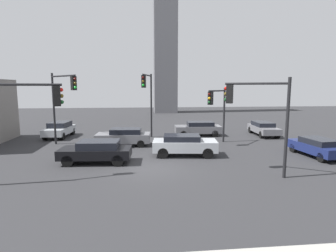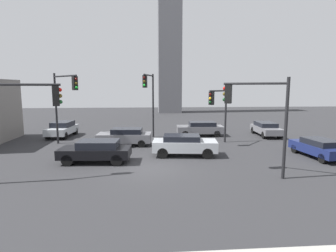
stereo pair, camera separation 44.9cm
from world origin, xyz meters
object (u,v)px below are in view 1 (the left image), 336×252
Objects in this scene: traffic_light_3 at (217,105)px; car_4 at (60,129)px; car_5 at (184,144)px; traffic_light_4 at (257,107)px; car_6 at (124,136)px; traffic_light_0 at (63,94)px; traffic_light_2 at (148,93)px; car_1 at (263,128)px; car_3 at (317,147)px; car_0 at (198,128)px; traffic_light_1 at (24,110)px; car_2 at (97,151)px.

traffic_light_3 is 1.10× the size of car_4.
car_5 is at bearing 57.40° from car_4.
traffic_light_4 reaches higher than car_6.
traffic_light_0 is at bearing -2.67° from traffic_light_4.
traffic_light_2 reaches higher than traffic_light_0.
car_1 is (17.59, 3.40, -3.35)m from traffic_light_0.
traffic_light_0 reaches higher than car_4.
traffic_light_4 is at bearing 113.32° from car_3.
traffic_light_3 reaches higher than car_5.
car_0 is 0.99× the size of car_5.
traffic_light_1 is 9.84m from car_5.
traffic_light_1 is 9.45m from car_6.
traffic_light_1 is at bearing -16.90° from traffic_light_2.
car_4 is (-19.23, 0.98, 0.05)m from car_1.
car_2 is at bearing -161.11° from car_5.
traffic_light_1 is 12.82m from car_4.
traffic_light_1 reaches higher than car_2.
traffic_light_4 is 1.17× the size of car_1.
traffic_light_2 is at bearing -81.15° from car_1.
car_3 is at bearing -175.88° from car_2.
car_5 is at bearing 25.39° from traffic_light_0.
car_3 is at bearing 71.48° from traffic_light_2.
car_4 is at bearing 83.70° from traffic_light_1.
traffic_light_0 is 6.69m from car_2.
traffic_light_2 is at bearing -71.53° from traffic_light_3.
car_5 is (-3.19, -3.42, -2.45)m from traffic_light_3.
car_6 is at bearing 31.43° from car_0.
car_4 is (-1.64, 4.38, -3.30)m from traffic_light_0.
car_4 reaches higher than car_2.
traffic_light_1 is 11.51m from traffic_light_4.
car_5 is (10.41, -8.03, 0.02)m from car_4.
car_3 is (11.05, -7.06, -3.46)m from traffic_light_2.
car_0 is 1.06× the size of car_4.
car_3 is at bearing 32.77° from traffic_light_0.
car_6 is (4.52, 0.04, -3.33)m from traffic_light_0.
car_6 is (-7.44, 0.27, -2.50)m from traffic_light_3.
traffic_light_1 reaches higher than car_5.
car_2 reaches higher than car_0.
car_4 reaches higher than car_3.
car_1 is at bearing 178.31° from car_0.
traffic_light_0 is at bearing 21.01° from car_0.
car_6 is (4.15, 8.01, -2.82)m from traffic_light_1.
traffic_light_0 reaches higher than car_1.
traffic_light_0 reaches higher than car_0.
traffic_light_4 reaches higher than car_5.
traffic_light_0 is 12.42m from car_0.
traffic_light_0 reaches higher than car_2.
car_3 is (5.61, -4.55, -2.55)m from traffic_light_3.
car_0 is at bearing 92.65° from car_4.
traffic_light_2 is at bearing 117.36° from car_5.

